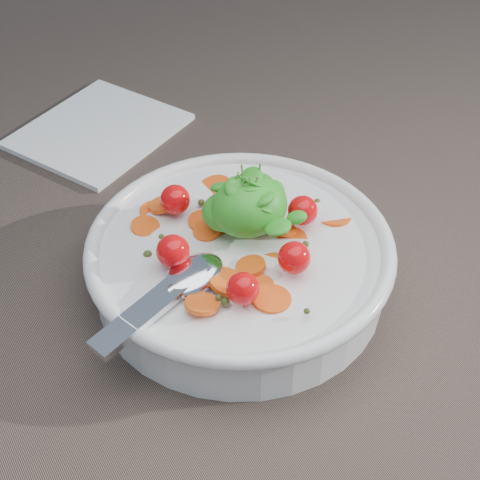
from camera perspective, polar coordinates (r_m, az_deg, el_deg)
ground at (r=0.60m, az=-1.05°, el=-1.90°), size 6.00×6.00×0.00m
bowl at (r=0.56m, az=-0.02°, el=-1.58°), size 0.25×0.23×0.10m
napkin at (r=0.76m, az=-10.90°, el=8.32°), size 0.19×0.18×0.01m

